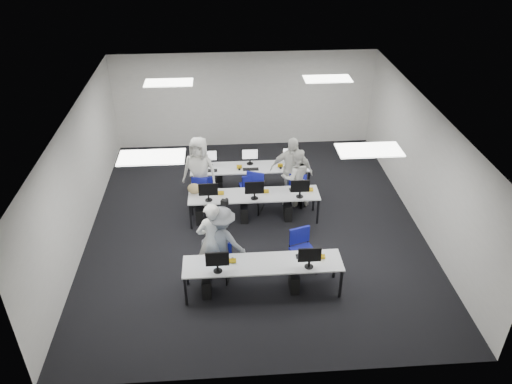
{
  "coord_description": "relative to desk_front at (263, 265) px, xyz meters",
  "views": [
    {
      "loc": [
        -0.69,
        -10.11,
        7.17
      ],
      "look_at": [
        0.03,
        -0.12,
        1.0
      ],
      "focal_mm": 35.0,
      "sensor_mm": 36.0,
      "label": 1
    }
  ],
  "objects": [
    {
      "name": "equipment_front",
      "position": [
        -0.19,
        -0.02,
        -0.32
      ],
      "size": [
        2.51,
        0.41,
        1.19
      ],
      "color": "#0B4796",
      "rests_on": "desk_front"
    },
    {
      "name": "chair_2",
      "position": [
        -1.17,
        3.19,
        -0.42
      ],
      "size": [
        0.47,
        0.5,
        0.82
      ],
      "rotation": [
        0.0,
        0.0,
        0.16
      ],
      "color": "navy",
      "rests_on": "ground"
    },
    {
      "name": "chair_1",
      "position": [
        0.92,
        0.59,
        -0.37
      ],
      "size": [
        0.62,
        0.65,
        0.99
      ],
      "rotation": [
        0.0,
        0.0,
        0.31
      ],
      "color": "navy",
      "rests_on": "ground"
    },
    {
      "name": "chair_4",
      "position": [
        1.08,
        3.23,
        -0.39
      ],
      "size": [
        0.49,
        0.52,
        0.91
      ],
      "rotation": [
        0.0,
        0.0,
        -0.1
      ],
      "color": "navy",
      "rests_on": "ground"
    },
    {
      "name": "chair_0",
      "position": [
        -0.84,
        0.47,
        -0.42
      ],
      "size": [
        0.52,
        0.54,
        0.82
      ],
      "rotation": [
        0.0,
        0.0,
        -0.33
      ],
      "color": "navy",
      "rests_on": "ground"
    },
    {
      "name": "chair_5",
      "position": [
        -1.28,
        3.39,
        -0.4
      ],
      "size": [
        0.55,
        0.58,
        0.9
      ],
      "rotation": [
        0.0,
        0.0,
        -0.27
      ],
      "color": "navy",
      "rests_on": "ground"
    },
    {
      "name": "student_1",
      "position": [
        1.12,
        3.25,
        0.11
      ],
      "size": [
        0.82,
        0.67,
        1.58
      ],
      "primitive_type": "imported",
      "rotation": [
        0.0,
        0.0,
        3.23
      ],
      "color": "white",
      "rests_on": "ground"
    },
    {
      "name": "equipment_mid",
      "position": [
        -0.19,
        2.58,
        -0.32
      ],
      "size": [
        2.91,
        0.41,
        1.19
      ],
      "color": "white",
      "rests_on": "desk_mid"
    },
    {
      "name": "chair_7",
      "position": [
        1.21,
        3.34,
        -0.38
      ],
      "size": [
        0.57,
        0.6,
        0.95
      ],
      "rotation": [
        0.0,
        0.0,
        -0.25
      ],
      "color": "navy",
      "rests_on": "ground"
    },
    {
      "name": "desk_front",
      "position": [
        0.0,
        0.0,
        0.0
      ],
      "size": [
        3.2,
        0.7,
        0.73
      ],
      "color": "silver",
      "rests_on": "ground"
    },
    {
      "name": "equipment_back",
      "position": [
        0.19,
        4.02,
        -0.32
      ],
      "size": [
        2.91,
        0.41,
        1.19
      ],
      "color": "white",
      "rests_on": "desk_back"
    },
    {
      "name": "ceiling_panels",
      "position": [
        0.0,
        2.4,
        2.3
      ],
      "size": [
        5.2,
        4.6,
        0.02
      ],
      "color": "white",
      "rests_on": "room"
    },
    {
      "name": "room",
      "position": [
        0.0,
        2.4,
        0.82
      ],
      "size": [
        9.0,
        9.02,
        3.0
      ],
      "color": "black",
      "rests_on": "ground"
    },
    {
      "name": "handbag",
      "position": [
        -1.45,
        2.76,
        0.18
      ],
      "size": [
        0.35,
        0.24,
        0.27
      ],
      "primitive_type": "ellipsoid",
      "rotation": [
        0.0,
        0.0,
        -0.1
      ],
      "color": "olive",
      "rests_on": "desk_mid"
    },
    {
      "name": "chair_6",
      "position": [
        -0.09,
        3.46,
        -0.4
      ],
      "size": [
        0.49,
        0.52,
        0.88
      ],
      "rotation": [
        0.0,
        0.0,
        0.15
      ],
      "color": "navy",
      "rests_on": "ground"
    },
    {
      "name": "student_0",
      "position": [
        -1.01,
        0.65,
        0.2
      ],
      "size": [
        0.75,
        0.61,
        1.77
      ],
      "primitive_type": "imported",
      "rotation": [
        0.0,
        0.0,
        3.47
      ],
      "color": "white",
      "rests_on": "ground"
    },
    {
      "name": "chair_3",
      "position": [
        0.01,
        3.06,
        -0.37
      ],
      "size": [
        0.64,
        0.66,
        0.98
      ],
      "rotation": [
        0.0,
        0.0,
        -0.37
      ],
      "color": "navy",
      "rests_on": "ground"
    },
    {
      "name": "photographer",
      "position": [
        -0.8,
        0.7,
        0.12
      ],
      "size": [
        1.19,
        0.98,
        1.61
      ],
      "primitive_type": "imported",
      "rotation": [
        0.0,
        0.0,
        2.71
      ],
      "color": "gray",
      "rests_on": "ground"
    },
    {
      "name": "student_2",
      "position": [
        -1.33,
        3.54,
        0.24
      ],
      "size": [
        1.04,
        0.83,
        1.85
      ],
      "primitive_type": "imported",
      "rotation": [
        0.0,
        0.0,
        -0.31
      ],
      "color": "white",
      "rests_on": "ground"
    },
    {
      "name": "student_3",
      "position": [
        1.01,
        3.34,
        0.25
      ],
      "size": [
        1.17,
        0.73,
        1.86
      ],
      "primitive_type": "imported",
      "rotation": [
        0.0,
        0.0,
        -0.27
      ],
      "color": "white",
      "rests_on": "ground"
    },
    {
      "name": "desk_back",
      "position": [
        0.0,
        4.0,
        0.0
      ],
      "size": [
        3.2,
        0.7,
        0.73
      ],
      "color": "silver",
      "rests_on": "ground"
    },
    {
      "name": "dslr_camera",
      "position": [
        -0.72,
        0.86,
        0.98
      ],
      "size": [
        0.2,
        0.22,
        0.1
      ],
      "primitive_type": "cube",
      "rotation": [
        0.0,
        0.0,
        2.71
      ],
      "color": "black",
      "rests_on": "photographer"
    },
    {
      "name": "desk_mid",
      "position": [
        0.0,
        2.6,
        0.0
      ],
      "size": [
        3.2,
        0.7,
        0.73
      ],
      "color": "silver",
      "rests_on": "ground"
    }
  ]
}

